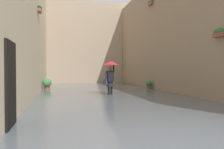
{
  "coord_description": "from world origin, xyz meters",
  "views": [
    {
      "loc": [
        2.81,
        3.92,
        1.5
      ],
      "look_at": [
        -0.01,
        -8.13,
        1.23
      ],
      "focal_mm": 36.75,
      "sensor_mm": 36.0,
      "label": 1
    }
  ],
  "objects_px": {
    "potted_plant_near_left": "(149,84)",
    "potted_plant_far_right": "(47,83)",
    "person_wading": "(111,71)",
    "potted_plant_mid_right": "(47,84)"
  },
  "relations": [
    {
      "from": "potted_plant_near_left",
      "to": "person_wading",
      "type": "bearing_deg",
      "value": 41.79
    },
    {
      "from": "potted_plant_near_left",
      "to": "potted_plant_far_right",
      "type": "distance_m",
      "value": 7.84
    },
    {
      "from": "person_wading",
      "to": "potted_plant_far_right",
      "type": "xyz_separation_m",
      "value": [
        3.75,
        -5.86,
        -0.98
      ]
    },
    {
      "from": "person_wading",
      "to": "potted_plant_near_left",
      "type": "height_order",
      "value": "person_wading"
    },
    {
      "from": "potted_plant_near_left",
      "to": "potted_plant_far_right",
      "type": "relative_size",
      "value": 0.94
    },
    {
      "from": "potted_plant_far_right",
      "to": "potted_plant_near_left",
      "type": "bearing_deg",
      "value": 160.58
    },
    {
      "from": "potted_plant_mid_right",
      "to": "potted_plant_far_right",
      "type": "bearing_deg",
      "value": -86.17
    },
    {
      "from": "person_wading",
      "to": "potted_plant_far_right",
      "type": "relative_size",
      "value": 2.64
    },
    {
      "from": "potted_plant_mid_right",
      "to": "person_wading",
      "type": "bearing_deg",
      "value": 129.0
    },
    {
      "from": "person_wading",
      "to": "potted_plant_far_right",
      "type": "bearing_deg",
      "value": -57.37
    }
  ]
}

